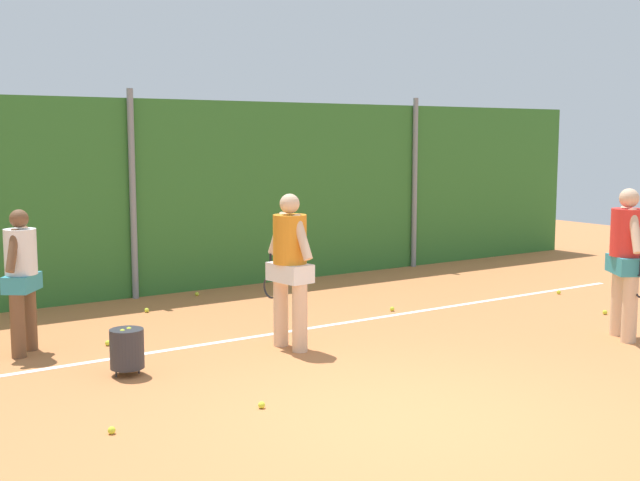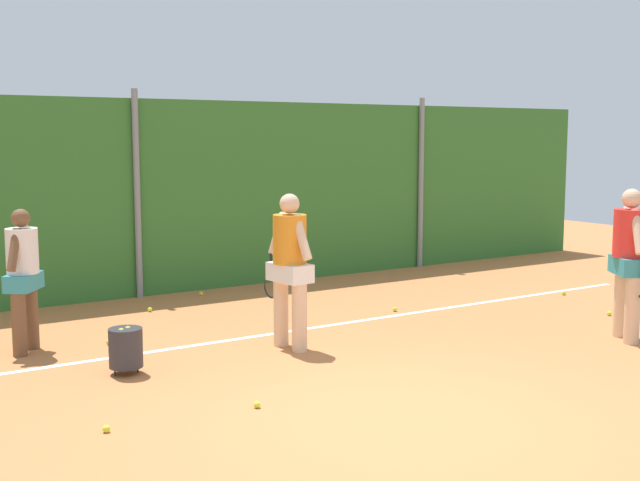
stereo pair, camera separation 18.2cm
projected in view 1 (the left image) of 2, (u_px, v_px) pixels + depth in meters
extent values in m
plane|color=#C67542|center=(289.00, 367.00, 8.98)|extent=(30.27, 30.27, 0.00)
cube|color=#33702D|center=(129.00, 199.00, 12.73)|extent=(19.68, 0.25, 3.11)
cylinder|color=gray|center=(133.00, 195.00, 12.58)|extent=(0.10, 0.10, 3.25)
cylinder|color=gray|center=(415.00, 183.00, 15.70)|extent=(0.10, 0.10, 3.25)
cube|color=white|center=(231.00, 340.00, 10.13)|extent=(14.38, 0.10, 0.01)
cylinder|color=beige|center=(618.00, 303.00, 10.37)|extent=(0.18, 0.18, 0.83)
cylinder|color=beige|center=(630.00, 309.00, 10.00)|extent=(0.18, 0.18, 0.83)
cube|color=teal|center=(626.00, 265.00, 10.12)|extent=(0.57, 0.64, 0.22)
cylinder|color=red|center=(627.00, 232.00, 10.07)|extent=(0.40, 0.40, 0.59)
sphere|color=beige|center=(629.00, 198.00, 10.01)|extent=(0.24, 0.24, 0.24)
cylinder|color=beige|center=(621.00, 227.00, 10.29)|extent=(0.24, 0.30, 0.57)
cylinder|color=beige|center=(635.00, 231.00, 9.83)|extent=(0.24, 0.30, 0.57)
torus|color=#26262B|center=(639.00, 286.00, 9.83)|extent=(0.17, 0.25, 0.28)
cylinder|color=beige|center=(300.00, 318.00, 9.57)|extent=(0.18, 0.18, 0.81)
cylinder|color=beige|center=(281.00, 313.00, 9.84)|extent=(0.18, 0.18, 0.81)
cube|color=white|center=(290.00, 272.00, 9.64)|extent=(0.38, 0.58, 0.22)
cylinder|color=orange|center=(290.00, 239.00, 9.59)|extent=(0.40, 0.40, 0.58)
sphere|color=beige|center=(290.00, 204.00, 9.53)|extent=(0.24, 0.24, 0.24)
cylinder|color=beige|center=(302.00, 237.00, 9.41)|extent=(0.14, 0.33, 0.54)
cylinder|color=beige|center=(278.00, 234.00, 9.75)|extent=(0.14, 0.33, 0.54)
cylinder|color=black|center=(271.00, 265.00, 9.83)|extent=(0.03, 0.03, 0.28)
torus|color=#26262B|center=(271.00, 287.00, 9.87)|extent=(0.06, 0.28, 0.28)
cylinder|color=brown|center=(30.00, 319.00, 9.64)|extent=(0.17, 0.17, 0.74)
cylinder|color=brown|center=(18.00, 326.00, 9.31)|extent=(0.17, 0.17, 0.74)
cube|color=teal|center=(22.00, 283.00, 9.41)|extent=(0.53, 0.57, 0.20)
cylinder|color=white|center=(21.00, 252.00, 9.37)|extent=(0.36, 0.36, 0.53)
sphere|color=brown|center=(19.00, 219.00, 9.32)|extent=(0.21, 0.21, 0.21)
cylinder|color=brown|center=(28.00, 246.00, 9.57)|extent=(0.23, 0.26, 0.51)
cylinder|color=brown|center=(13.00, 251.00, 9.16)|extent=(0.23, 0.26, 0.51)
cylinder|color=#2D2D33|center=(127.00, 349.00, 8.62)|extent=(0.36, 0.36, 0.42)
cylinder|color=#2D2D33|center=(139.00, 370.00, 8.72)|extent=(0.02, 0.02, 0.08)
cylinder|color=#2D2D33|center=(116.00, 373.00, 8.59)|extent=(0.02, 0.02, 0.08)
cylinder|color=#2D2D33|center=(123.00, 369.00, 8.76)|extent=(0.02, 0.02, 0.08)
sphere|color=#CCDB33|center=(129.00, 330.00, 8.65)|extent=(0.07, 0.07, 0.07)
sphere|color=#CCDB33|center=(122.00, 332.00, 8.56)|extent=(0.07, 0.07, 0.07)
sphere|color=#CCDB33|center=(197.00, 294.00, 12.95)|extent=(0.07, 0.07, 0.07)
sphere|color=#CCDB33|center=(392.00, 309.00, 11.83)|extent=(0.07, 0.07, 0.07)
sphere|color=#CCDB33|center=(262.00, 405.00, 7.60)|extent=(0.07, 0.07, 0.07)
sphere|color=#CCDB33|center=(559.00, 292.00, 13.10)|extent=(0.07, 0.07, 0.07)
sphere|color=#CCDB33|center=(147.00, 310.00, 11.74)|extent=(0.07, 0.07, 0.07)
sphere|color=#CCDB33|center=(108.00, 343.00, 9.87)|extent=(0.07, 0.07, 0.07)
sphere|color=#CCDB33|center=(605.00, 312.00, 11.60)|extent=(0.07, 0.07, 0.07)
sphere|color=#CCDB33|center=(112.00, 430.00, 6.94)|extent=(0.07, 0.07, 0.07)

